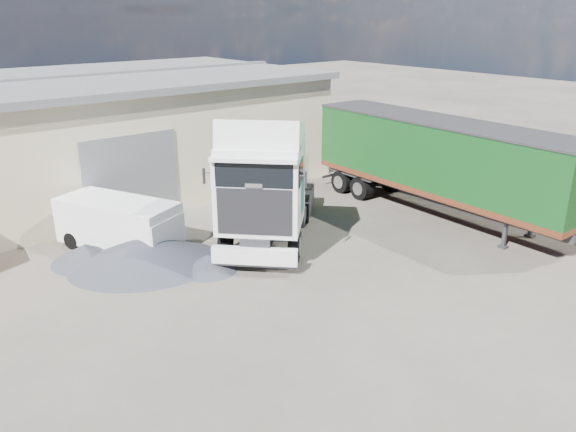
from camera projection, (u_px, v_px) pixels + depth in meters
ground at (339, 294)px, 17.25m from camera, size 120.00×120.00×0.00m
brick_boundary_wall at (421, 158)px, 28.02m from camera, size 0.35×26.00×2.50m
tractor_unit at (265, 192)px, 20.13m from camera, size 7.17×7.05×4.97m
box_trailer at (438, 158)px, 23.23m from camera, size 3.02×12.24×4.04m
panel_van at (123, 225)px, 20.20m from camera, size 3.50×4.85×1.84m
gravel_heap at (143, 251)px, 19.13m from camera, size 6.77×6.77×1.09m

